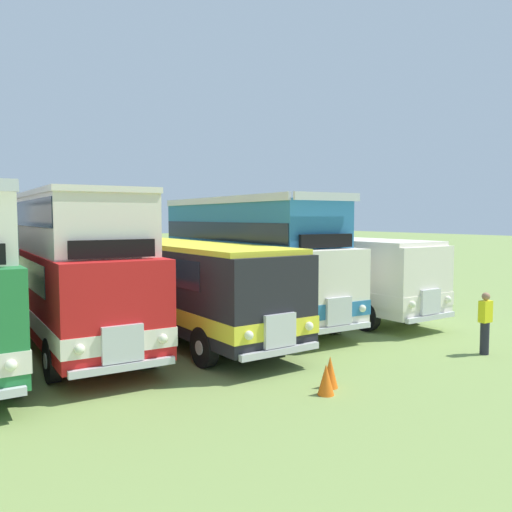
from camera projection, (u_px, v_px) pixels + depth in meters
name	position (u px, v px, depth m)	size (l,w,h in m)	color
ground_plane	(11.00, 351.00, 14.87)	(200.00, 200.00, 0.00)	#7A934C
bus_fifth_in_row	(65.00, 261.00, 15.94)	(2.81, 11.37, 4.49)	red
bus_sixth_in_row	(174.00, 279.00, 17.14)	(2.92, 11.56, 2.99)	black
bus_seventh_in_row	(247.00, 256.00, 19.46)	(2.86, 10.48, 4.52)	silver
bus_eighth_in_row	(316.00, 268.00, 21.21)	(2.88, 11.15, 2.99)	silver
cone_near_end	(330.00, 372.00, 11.65)	(0.36, 0.36, 0.71)	orange
cone_mid_row	(326.00, 380.00, 11.18)	(0.36, 0.36, 0.67)	orange
marshal_person	(485.00, 323.00, 14.45)	(0.36, 0.24, 1.73)	#23232D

